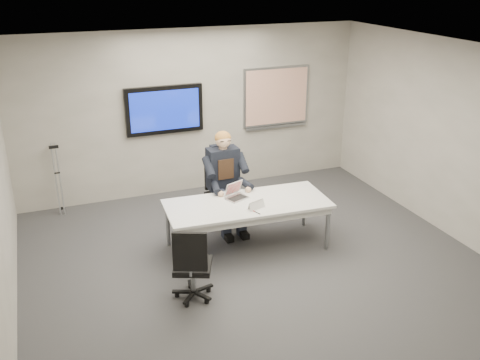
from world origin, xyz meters
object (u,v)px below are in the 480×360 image
object	(u,v)px
office_chair_near	(193,277)
seated_person	(227,192)
laptop	(236,194)
conference_table	(247,208)
office_chair_far	(222,203)

from	to	relation	value
office_chair_near	seated_person	world-z (taller)	seated_person
laptop	office_chair_near	bearing A→B (deg)	-152.81
conference_table	laptop	xyz separation A→B (m)	(-0.09, 0.23, 0.13)
office_chair_far	laptop	size ratio (longest dim) A/B	2.65
conference_table	seated_person	bearing A→B (deg)	98.30
office_chair_far	office_chair_near	world-z (taller)	office_chair_far
office_chair_far	seated_person	size ratio (longest dim) A/B	0.67
conference_table	office_chair_far	size ratio (longest dim) A/B	2.31
office_chair_near	laptop	xyz separation A→B (m)	(0.99, 1.18, 0.44)
office_chair_far	office_chair_near	size ratio (longest dim) A/B	1.01
office_chair_far	laptop	distance (m)	0.81
conference_table	seated_person	xyz separation A→B (m)	(-0.06, 0.65, -0.01)
conference_table	office_chair_near	distance (m)	1.47
office_chair_near	seated_person	size ratio (longest dim) A/B	0.66
office_chair_near	seated_person	bearing A→B (deg)	-99.80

